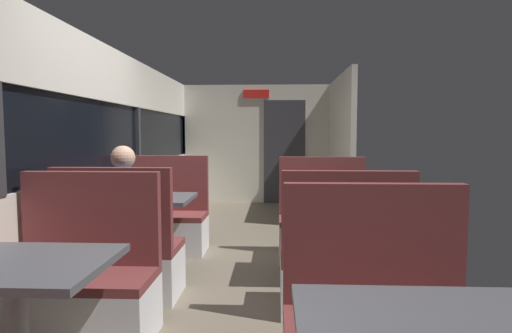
# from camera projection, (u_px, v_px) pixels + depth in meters

# --- Properties ---
(ground_plane) EXTENTS (3.30, 9.20, 0.02)m
(ground_plane) POSITION_uv_depth(u_px,v_px,m) (237.00, 272.00, 4.15)
(ground_plane) COLOR #665B4C
(carriage_window_panel_left) EXTENTS (0.09, 8.48, 2.30)m
(carriage_window_panel_left) POSITION_uv_depth(u_px,v_px,m) (89.00, 159.00, 4.13)
(carriage_window_panel_left) COLOR beige
(carriage_window_panel_left) RESTS_ON ground_plane
(carriage_end_bulkhead) EXTENTS (2.90, 0.11, 2.30)m
(carriage_end_bulkhead) POSITION_uv_depth(u_px,v_px,m) (259.00, 145.00, 8.23)
(carriage_end_bulkhead) COLOR beige
(carriage_end_bulkhead) RESTS_ON ground_plane
(carriage_aisle_panel_right) EXTENTS (0.08, 2.40, 2.30)m
(carriage_aisle_panel_right) POSITION_uv_depth(u_px,v_px,m) (340.00, 146.00, 6.98)
(carriage_aisle_panel_right) COLOR beige
(carriage_aisle_panel_right) RESTS_ON ground_plane
(dining_table_near_window) EXTENTS (0.90, 0.70, 0.74)m
(dining_table_near_window) POSITION_uv_depth(u_px,v_px,m) (16.00, 281.00, 2.06)
(dining_table_near_window) COLOR #9E9EA3
(dining_table_near_window) RESTS_ON ground_plane
(bench_near_window_facing_entry) EXTENTS (0.95, 0.50, 1.10)m
(bench_near_window_facing_entry) POSITION_uv_depth(u_px,v_px,m) (83.00, 290.00, 2.78)
(bench_near_window_facing_entry) COLOR silver
(bench_near_window_facing_entry) RESTS_ON ground_plane
(dining_table_mid_window) EXTENTS (0.90, 0.70, 0.74)m
(dining_table_mid_window) POSITION_uv_depth(u_px,v_px,m) (146.00, 207.00, 4.13)
(dining_table_mid_window) COLOR #9E9EA3
(dining_table_mid_window) RESTS_ON ground_plane
(bench_mid_window_facing_end) EXTENTS (0.95, 0.50, 1.10)m
(bench_mid_window_facing_end) POSITION_uv_depth(u_px,v_px,m) (121.00, 259.00, 3.46)
(bench_mid_window_facing_end) COLOR silver
(bench_mid_window_facing_end) RESTS_ON ground_plane
(bench_mid_window_facing_entry) EXTENTS (0.95, 0.50, 1.10)m
(bench_mid_window_facing_entry) POSITION_uv_depth(u_px,v_px,m) (165.00, 223.00, 4.85)
(bench_mid_window_facing_entry) COLOR silver
(bench_mid_window_facing_entry) RESTS_ON ground_plane
(dining_table_rear_aisle) EXTENTS (0.90, 0.70, 0.74)m
(dining_table_rear_aisle) POSITION_uv_depth(u_px,v_px,m) (332.00, 212.00, 3.85)
(dining_table_rear_aisle) COLOR #9E9EA3
(dining_table_rear_aisle) RESTS_ON ground_plane
(bench_rear_aisle_facing_end) EXTENTS (0.95, 0.50, 1.10)m
(bench_rear_aisle_facing_end) POSITION_uv_depth(u_px,v_px,m) (344.00, 270.00, 3.18)
(bench_rear_aisle_facing_end) COLOR silver
(bench_rear_aisle_facing_end) RESTS_ON ground_plane
(bench_rear_aisle_facing_entry) EXTENTS (0.95, 0.50, 1.10)m
(bench_rear_aisle_facing_entry) POSITION_uv_depth(u_px,v_px,m) (323.00, 228.00, 4.57)
(bench_rear_aisle_facing_entry) COLOR silver
(bench_rear_aisle_facing_entry) RESTS_ON ground_plane
(seated_passenger) EXTENTS (0.47, 0.55, 1.26)m
(seated_passenger) POSITION_uv_depth(u_px,v_px,m) (123.00, 232.00, 3.51)
(seated_passenger) COLOR #26262D
(seated_passenger) RESTS_ON ground_plane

